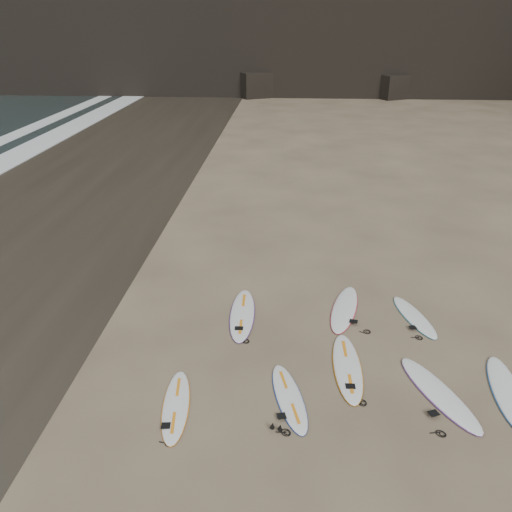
{
  "coord_description": "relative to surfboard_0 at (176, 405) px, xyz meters",
  "views": [
    {
      "loc": [
        -2.18,
        -9.26,
        7.61
      ],
      "look_at": [
        -3.0,
        3.39,
        1.5
      ],
      "focal_mm": 35.0,
      "sensor_mm": 36.0,
      "label": 1
    }
  ],
  "objects": [
    {
      "name": "ground",
      "position": [
        4.45,
        1.1,
        -0.04
      ],
      "size": [
        240.0,
        240.0,
        0.0
      ],
      "primitive_type": "plane",
      "color": "#897559",
      "rests_on": "ground"
    },
    {
      "name": "surfboard_6",
      "position": [
        4.01,
        4.21,
        0.01
      ],
      "size": [
        1.26,
        2.74,
        0.1
      ],
      "primitive_type": "ellipsoid",
      "rotation": [
        0.0,
        0.0,
        -0.24
      ],
      "color": "white",
      "rests_on": "ground"
    },
    {
      "name": "surfboard_3",
      "position": [
        5.77,
        0.75,
        0.01
      ],
      "size": [
        1.65,
        2.72,
        0.1
      ],
      "primitive_type": "ellipsoid",
      "rotation": [
        0.0,
        0.0,
        0.41
      ],
      "color": "white",
      "rests_on": "ground"
    },
    {
      "name": "surfboard_5",
      "position": [
        1.11,
        3.72,
        0.01
      ],
      "size": [
        0.73,
        2.78,
        0.1
      ],
      "primitive_type": "ellipsoid",
      "rotation": [
        0.0,
        0.0,
        0.02
      ],
      "color": "white",
      "rests_on": "ground"
    },
    {
      "name": "surfboard_4",
      "position": [
        7.31,
        0.91,
        0.01
      ],
      "size": [
        0.92,
        2.64,
        0.09
      ],
      "primitive_type": "ellipsoid",
      "rotation": [
        0.0,
        0.0,
        -0.12
      ],
      "color": "white",
      "rests_on": "ground"
    },
    {
      "name": "surfboard_2",
      "position": [
        3.83,
        1.55,
        0.01
      ],
      "size": [
        0.67,
        2.68,
        0.1
      ],
      "primitive_type": "ellipsoid",
      "rotation": [
        0.0,
        0.0,
        0.01
      ],
      "color": "white",
      "rests_on": "ground"
    },
    {
      "name": "surfboard_7",
      "position": [
        5.92,
        3.91,
        -0.0
      ],
      "size": [
        1.15,
        2.31,
        0.08
      ],
      "primitive_type": "ellipsoid",
      "rotation": [
        0.0,
        0.0,
        0.28
      ],
      "color": "white",
      "rests_on": "ground"
    },
    {
      "name": "wet_sand",
      "position": [
        -8.55,
        11.1,
        -0.04
      ],
      "size": [
        12.0,
        200.0,
        0.01
      ],
      "primitive_type": "cube",
      "color": "#383026",
      "rests_on": "ground"
    },
    {
      "name": "surfboard_0",
      "position": [
        0.0,
        0.0,
        0.0
      ],
      "size": [
        0.8,
        2.34,
        0.08
      ],
      "primitive_type": "ellipsoid",
      "rotation": [
        0.0,
        0.0,
        0.11
      ],
      "color": "white",
      "rests_on": "ground"
    },
    {
      "name": "surfboard_1",
      "position": [
        2.44,
        0.41,
        -0.0
      ],
      "size": [
        1.1,
        2.36,
        0.08
      ],
      "primitive_type": "ellipsoid",
      "rotation": [
        0.0,
        0.0,
        0.25
      ],
      "color": "white",
      "rests_on": "ground"
    }
  ]
}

